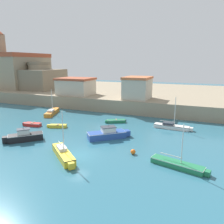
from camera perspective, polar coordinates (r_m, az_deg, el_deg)
ground_plane at (r=26.62m, az=-9.26°, el=-11.15°), size 200.00×200.00×0.00m
quay_seawall at (r=64.16m, az=10.54°, el=4.36°), size 120.00×40.00×2.85m
sailboat_white_0 at (r=37.44m, az=15.34°, el=-3.63°), size 6.27×1.61×5.31m
dinghy_green_1 at (r=39.73m, az=1.02°, el=-2.35°), size 3.59×2.52×0.63m
dinghy_red_2 at (r=39.99m, az=-20.09°, el=-3.03°), size 3.31×1.48×0.66m
sailboat_green_3 at (r=24.40m, az=16.87°, el=-12.98°), size 6.12×2.59×4.74m
motorboat_black_4 at (r=33.02m, az=-21.92°, el=-5.90°), size 4.60×4.56×2.64m
motorboat_blue_5 at (r=31.69m, az=-1.08°, el=-5.72°), size 5.72×5.15×2.64m
sailboat_yellow_6 at (r=26.09m, az=-12.59°, el=-10.62°), size 5.46×4.85×5.58m
sailboat_orange_7 at (r=47.76m, az=-15.38°, el=0.00°), size 3.59×6.96×5.19m
dinghy_yellow_8 at (r=37.93m, az=-14.04°, el=-3.53°), size 3.35×1.93×0.58m
mooring_buoy at (r=26.62m, az=5.52°, el=-10.30°), size 0.62×0.62×0.62m
church at (r=76.02m, az=-23.04°, el=10.36°), size 14.31×16.63×18.24m
fortress at (r=69.37m, az=-18.28°, el=8.40°), size 11.72×11.72×7.91m
harbor_shed_near_wharf at (r=48.17m, az=6.66°, el=6.32°), size 5.47×6.72×4.82m
harbor_shed_mid_row at (r=55.27m, az=-9.43°, el=6.70°), size 8.44×6.74×4.10m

